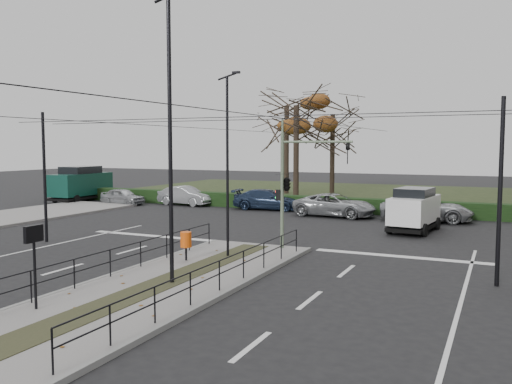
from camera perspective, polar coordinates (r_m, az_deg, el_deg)
ground at (r=19.73m, az=-5.51°, el=-8.20°), size 140.00×140.00×0.00m
median_island at (r=17.66m, az=-9.65°, el=-9.58°), size 4.40×15.00×0.14m
park at (r=51.26m, az=6.72°, el=-0.08°), size 38.00×26.00×0.10m
hedge at (r=38.74m, az=0.62°, el=-0.98°), size 38.00×1.00×1.00m
median_railing at (r=17.38m, az=-9.88°, el=-6.76°), size 4.14×13.24×0.92m
catenary at (r=20.66m, az=-3.34°, el=1.99°), size 20.00×34.00×6.00m
traffic_light at (r=22.69m, az=3.44°, el=1.10°), size 3.30×1.89×4.86m
litter_bin at (r=20.68m, az=-7.38°, el=-5.03°), size 0.42×0.42×1.08m
info_panel at (r=15.45m, az=-22.35°, el=-5.04°), size 0.13×0.58×2.24m
streetlamp_median_near at (r=17.03m, az=-8.98°, el=5.79°), size 0.76×0.15×9.07m
streetlamp_median_far at (r=21.01m, az=-2.99°, el=2.99°), size 0.60×0.12×7.14m
parked_car_first at (r=42.35m, az=-13.86°, el=-0.45°), size 3.76×1.79×1.24m
parked_car_second at (r=41.03m, az=-7.44°, el=-0.40°), size 4.44×1.93×1.42m
parked_car_third at (r=37.89m, az=1.24°, el=-0.80°), size 5.06×2.50×1.41m
parked_car_fourth at (r=34.57m, az=8.30°, el=-1.37°), size 5.36×2.81×1.44m
white_van at (r=29.28m, az=16.32°, el=-1.71°), size 2.34×4.38×2.29m
green_van at (r=46.21m, az=-17.94°, el=0.90°), size 2.56×5.86×2.80m
rust_tree at (r=49.81m, az=3.25°, el=9.00°), size 7.60×7.60×10.45m
bare_tree_center at (r=50.68m, az=8.08°, el=7.51°), size 7.52×7.52×9.64m
bare_tree_near at (r=42.82m, az=4.27°, el=8.34°), size 5.91×5.91×9.97m
parked_car_fifth at (r=33.63m, az=17.51°, el=-1.69°), size 5.43×2.71×1.48m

